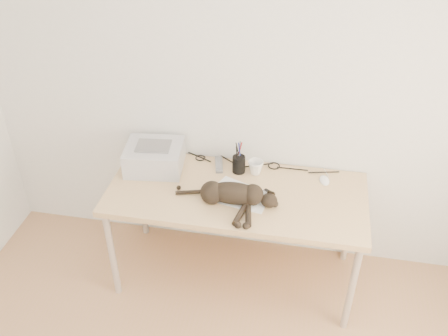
% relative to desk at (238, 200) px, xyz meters
% --- Properties ---
extents(wall_back, '(3.50, 0.00, 3.50)m').
position_rel_desk_xyz_m(wall_back, '(0.00, 0.27, 0.69)').
color(wall_back, white).
rests_on(wall_back, floor).
extents(desk, '(1.60, 0.70, 0.74)m').
position_rel_desk_xyz_m(desk, '(0.00, 0.00, 0.00)').
color(desk, tan).
rests_on(desk, floor).
extents(printer, '(0.40, 0.35, 0.17)m').
position_rel_desk_xyz_m(printer, '(-0.57, 0.07, 0.22)').
color(printer, silver).
rests_on(printer, desk).
extents(papers, '(0.40, 0.33, 0.01)m').
position_rel_desk_xyz_m(papers, '(0.03, -0.12, 0.14)').
color(papers, white).
rests_on(papers, desk).
extents(cat, '(0.63, 0.29, 0.14)m').
position_rel_desk_xyz_m(cat, '(-0.02, -0.20, 0.20)').
color(cat, black).
rests_on(cat, desk).
extents(mug, '(0.14, 0.14, 0.09)m').
position_rel_desk_xyz_m(mug, '(0.09, 0.13, 0.18)').
color(mug, white).
rests_on(mug, desk).
extents(pen_cup, '(0.08, 0.08, 0.21)m').
position_rel_desk_xyz_m(pen_cup, '(-0.02, 0.13, 0.19)').
color(pen_cup, black).
rests_on(pen_cup, desk).
extents(remote_grey, '(0.09, 0.18, 0.02)m').
position_rel_desk_xyz_m(remote_grey, '(-0.16, 0.16, 0.14)').
color(remote_grey, slate).
rests_on(remote_grey, desk).
extents(remote_black, '(0.13, 0.17, 0.02)m').
position_rel_desk_xyz_m(remote_black, '(0.15, -0.13, 0.14)').
color(remote_black, black).
rests_on(remote_black, desk).
extents(mouse, '(0.09, 0.12, 0.03)m').
position_rel_desk_xyz_m(mouse, '(0.53, 0.13, 0.15)').
color(mouse, white).
rests_on(mouse, desk).
extents(cable_tangle, '(1.36, 0.08, 0.01)m').
position_rel_desk_xyz_m(cable_tangle, '(0.00, 0.22, 0.14)').
color(cable_tangle, black).
rests_on(cable_tangle, desk).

